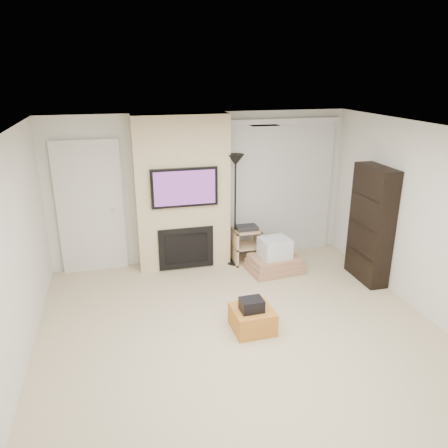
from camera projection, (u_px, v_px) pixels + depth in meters
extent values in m
cube|color=beige|center=(249.00, 347.00, 5.21)|extent=(5.00, 5.50, 0.00)
cube|color=white|center=(253.00, 136.00, 4.37)|extent=(5.00, 5.50, 0.00)
cube|color=silver|center=(201.00, 189.00, 7.30)|extent=(5.00, 0.00, 2.50)
cube|color=silver|center=(4.00, 275.00, 4.21)|extent=(0.00, 5.50, 2.50)
cube|color=silver|center=(444.00, 231.00, 5.37)|extent=(0.00, 5.50, 2.50)
cube|color=silver|center=(265.00, 126.00, 5.20)|extent=(0.35, 0.18, 0.01)
cube|color=#BF7529|center=(252.00, 319.00, 5.52)|extent=(0.52, 0.52, 0.30)
cube|color=black|center=(252.00, 305.00, 5.39)|extent=(0.29, 0.23, 0.16)
cube|color=beige|center=(182.00, 193.00, 7.04)|extent=(1.50, 0.40, 2.50)
cube|color=black|center=(184.00, 188.00, 6.78)|extent=(1.05, 0.06, 0.62)
cube|color=#53245D|center=(185.00, 188.00, 6.75)|extent=(0.96, 0.00, 0.54)
cube|color=black|center=(186.00, 248.00, 7.14)|extent=(0.90, 0.04, 0.70)
cube|color=black|center=(186.00, 249.00, 7.12)|extent=(0.70, 0.02, 0.50)
cube|color=silver|center=(91.00, 207.00, 6.91)|extent=(1.02, 0.08, 2.14)
cube|color=silver|center=(91.00, 210.00, 6.93)|extent=(0.90, 0.05, 2.05)
cylinder|color=silver|center=(113.00, 211.00, 6.97)|extent=(0.07, 0.06, 0.07)
cube|color=silver|center=(284.00, 121.00, 7.21)|extent=(1.98, 0.10, 0.08)
cube|color=silver|center=(280.00, 190.00, 7.62)|extent=(1.90, 0.03, 2.29)
cylinder|color=black|center=(235.00, 262.00, 7.49)|extent=(0.28, 0.28, 0.03)
cylinder|color=black|center=(235.00, 213.00, 7.20)|extent=(0.03, 0.03, 1.74)
cone|color=black|center=(236.00, 160.00, 6.91)|extent=(0.28, 0.28, 0.18)
cube|color=tan|center=(235.00, 247.00, 7.37)|extent=(0.04, 0.38, 0.60)
cube|color=tan|center=(258.00, 245.00, 7.47)|extent=(0.04, 0.38, 0.60)
cube|color=tan|center=(246.00, 261.00, 7.52)|extent=(0.45, 0.38, 0.03)
cube|color=tan|center=(246.00, 246.00, 7.42)|extent=(0.45, 0.38, 0.03)
cube|color=tan|center=(247.00, 230.00, 7.33)|extent=(0.45, 0.38, 0.03)
cube|color=black|center=(247.00, 228.00, 7.31)|extent=(0.35, 0.25, 0.06)
cube|color=tan|center=(274.00, 268.00, 7.18)|extent=(0.91, 0.72, 0.09)
cube|color=tan|center=(274.00, 263.00, 7.15)|extent=(0.86, 0.68, 0.08)
cube|color=tan|center=(274.00, 259.00, 7.13)|extent=(0.81, 0.63, 0.08)
cube|color=silver|center=(275.00, 248.00, 7.06)|extent=(0.50, 0.46, 0.31)
cube|color=black|center=(371.00, 225.00, 6.64)|extent=(0.30, 0.80, 1.80)
cube|color=black|center=(367.00, 252.00, 6.78)|extent=(0.26, 0.72, 0.02)
cube|color=black|center=(370.00, 225.00, 6.63)|extent=(0.26, 0.72, 0.02)
cube|color=black|center=(373.00, 196.00, 6.48)|extent=(0.26, 0.72, 0.02)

